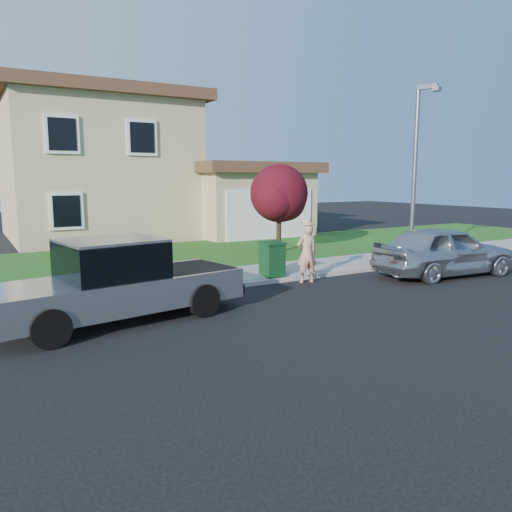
{
  "coord_description": "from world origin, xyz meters",
  "views": [
    {
      "loc": [
        -5.79,
        -8.64,
        2.89
      ],
      "look_at": [
        -0.29,
        0.72,
        1.2
      ],
      "focal_mm": 35.0,
      "sensor_mm": 36.0,
      "label": 1
    }
  ],
  "objects_px": {
    "pickup_truck": "(117,283)",
    "sedan": "(444,251)",
    "trash_bin": "(272,258)",
    "ornamental_tree": "(280,196)",
    "woman": "(307,252)",
    "street_lamp": "(417,166)"
  },
  "relations": [
    {
      "from": "ornamental_tree",
      "to": "street_lamp",
      "type": "distance_m",
      "value": 5.18
    },
    {
      "from": "pickup_truck",
      "to": "street_lamp",
      "type": "height_order",
      "value": "street_lamp"
    },
    {
      "from": "trash_bin",
      "to": "street_lamp",
      "type": "xyz_separation_m",
      "value": [
        5.13,
        -0.51,
        2.65
      ]
    },
    {
      "from": "ornamental_tree",
      "to": "street_lamp",
      "type": "height_order",
      "value": "street_lamp"
    },
    {
      "from": "sedan",
      "to": "street_lamp",
      "type": "xyz_separation_m",
      "value": [
        0.33,
        1.51,
        2.53
      ]
    },
    {
      "from": "ornamental_tree",
      "to": "trash_bin",
      "type": "xyz_separation_m",
      "value": [
        -2.89,
        -4.04,
        -1.59
      ]
    },
    {
      "from": "trash_bin",
      "to": "ornamental_tree",
      "type": "bearing_deg",
      "value": 57.33
    },
    {
      "from": "trash_bin",
      "to": "street_lamp",
      "type": "relative_size",
      "value": 0.17
    },
    {
      "from": "woman",
      "to": "ornamental_tree",
      "type": "height_order",
      "value": "ornamental_tree"
    },
    {
      "from": "ornamental_tree",
      "to": "street_lamp",
      "type": "xyz_separation_m",
      "value": [
        2.24,
        -4.55,
        1.06
      ]
    },
    {
      "from": "pickup_truck",
      "to": "woman",
      "type": "height_order",
      "value": "woman"
    },
    {
      "from": "sedan",
      "to": "ornamental_tree",
      "type": "distance_m",
      "value": 6.53
    },
    {
      "from": "pickup_truck",
      "to": "street_lamp",
      "type": "relative_size",
      "value": 0.94
    },
    {
      "from": "pickup_truck",
      "to": "street_lamp",
      "type": "xyz_separation_m",
      "value": [
        10.03,
        1.38,
        2.49
      ]
    },
    {
      "from": "sedan",
      "to": "trash_bin",
      "type": "bearing_deg",
      "value": 73.14
    },
    {
      "from": "pickup_truck",
      "to": "sedan",
      "type": "bearing_deg",
      "value": -9.83
    },
    {
      "from": "woman",
      "to": "sedan",
      "type": "distance_m",
      "value": 4.31
    },
    {
      "from": "sedan",
      "to": "trash_bin",
      "type": "height_order",
      "value": "sedan"
    },
    {
      "from": "woman",
      "to": "ornamental_tree",
      "type": "relative_size",
      "value": 0.54
    },
    {
      "from": "woman",
      "to": "street_lamp",
      "type": "distance_m",
      "value": 5.06
    },
    {
      "from": "woman",
      "to": "trash_bin",
      "type": "bearing_deg",
      "value": -35.19
    },
    {
      "from": "woman",
      "to": "ornamental_tree",
      "type": "distance_m",
      "value": 5.41
    }
  ]
}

